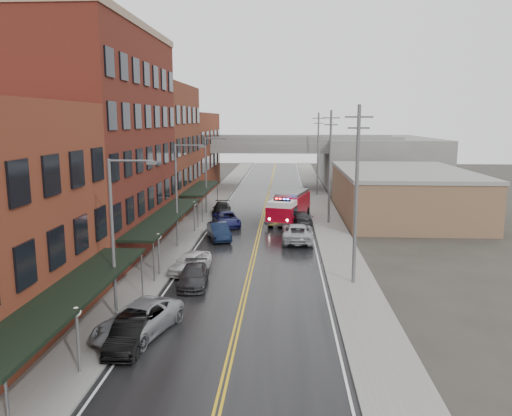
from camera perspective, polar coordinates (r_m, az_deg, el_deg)
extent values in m
plane|color=#2D2B26|center=(21.09, -4.27, -21.52)|extent=(220.00, 220.00, 0.00)
cube|color=black|center=(49.11, 0.36, -2.89)|extent=(11.00, 160.00, 0.02)
cube|color=slate|center=(50.00, -8.03, -2.68)|extent=(3.00, 160.00, 0.15)
cube|color=slate|center=(49.26, 8.88, -2.90)|extent=(3.00, 160.00, 0.15)
cube|color=gray|center=(49.70, -6.17, -2.72)|extent=(0.30, 160.00, 0.15)
cube|color=gray|center=(49.13, 6.96, -2.88)|extent=(0.30, 160.00, 0.15)
cube|color=#591B17|center=(43.79, -17.93, 6.93)|extent=(9.00, 20.00, 18.00)
cube|color=brown|center=(60.50, -11.86, 6.52)|extent=(9.00, 15.00, 15.00)
cube|color=brown|center=(77.58, -8.44, 6.26)|extent=(9.00, 20.00, 12.00)
cube|color=brown|center=(59.95, 16.35, 1.49)|extent=(14.00, 22.00, 5.00)
cube|color=slate|center=(89.42, 13.40, 5.30)|extent=(18.00, 30.00, 8.00)
cube|color=black|center=(25.29, -20.42, -9.11)|extent=(2.60, 16.00, 0.18)
cylinder|color=slate|center=(32.14, -12.90, -7.44)|extent=(0.10, 0.10, 3.00)
cube|color=black|center=(42.76, -10.23, -0.91)|extent=(2.60, 18.00, 0.18)
cylinder|color=slate|center=(34.72, -11.62, -6.07)|extent=(0.10, 0.10, 3.00)
cylinder|color=slate|center=(51.08, -6.68, -0.75)|extent=(0.10, 0.10, 3.00)
cube|color=black|center=(59.69, -6.32, 2.29)|extent=(2.60, 13.00, 0.18)
cylinder|color=slate|center=(53.79, -6.16, -0.19)|extent=(0.10, 0.10, 3.00)
cylinder|color=slate|center=(65.69, -4.42, 1.71)|extent=(0.10, 0.10, 3.00)
cylinder|color=#59595B|center=(23.75, -19.65, -14.49)|extent=(0.14, 0.14, 2.80)
sphere|color=silver|center=(23.18, -19.87, -11.11)|extent=(0.44, 0.44, 0.44)
cylinder|color=#59595B|center=(36.25, -11.04, -5.53)|extent=(0.14, 0.14, 2.80)
sphere|color=silver|center=(35.88, -11.12, -3.22)|extent=(0.44, 0.44, 0.44)
cylinder|color=#59595B|center=(49.56, -7.05, -1.21)|extent=(0.14, 0.14, 2.80)
sphere|color=silver|center=(49.29, -7.09, 0.50)|extent=(0.44, 0.44, 0.44)
cylinder|color=#59595B|center=(28.19, -16.05, -3.74)|extent=(0.18, 0.18, 9.00)
cylinder|color=#59595B|center=(27.12, -14.10, 5.25)|extent=(2.40, 0.12, 0.12)
cube|color=#59595B|center=(26.82, -11.84, 5.08)|extent=(0.50, 0.22, 0.18)
cylinder|color=#59595B|center=(43.31, -9.08, 1.27)|extent=(0.18, 0.18, 9.00)
cylinder|color=#59595B|center=(42.62, -7.66, 7.12)|extent=(2.40, 0.12, 0.12)
cube|color=#59595B|center=(42.43, -6.19, 7.00)|extent=(0.50, 0.22, 0.18)
cylinder|color=#59595B|center=(58.90, -5.75, 3.66)|extent=(0.18, 0.18, 9.00)
cylinder|color=#59595B|center=(58.39, -4.66, 7.96)|extent=(2.40, 0.12, 0.12)
cube|color=#59595B|center=(58.25, -3.57, 7.87)|extent=(0.50, 0.22, 0.18)
cylinder|color=#59595B|center=(33.50, 11.38, 1.23)|extent=(0.24, 0.24, 12.00)
cube|color=#59595B|center=(33.12, 11.70, 10.16)|extent=(1.80, 0.12, 0.12)
cube|color=#59595B|center=(33.12, 11.65, 8.95)|extent=(1.40, 0.12, 0.12)
cylinder|color=#59595B|center=(53.23, 8.44, 4.55)|extent=(0.24, 0.24, 12.00)
cube|color=#59595B|center=(52.99, 8.59, 10.15)|extent=(1.80, 0.12, 0.12)
cube|color=#59595B|center=(53.00, 8.57, 9.39)|extent=(1.40, 0.12, 0.12)
cylinder|color=#59595B|center=(73.11, 7.08, 6.06)|extent=(0.24, 0.24, 12.00)
cube|color=#59595B|center=(72.94, 7.17, 10.14)|extent=(1.80, 0.12, 0.12)
cube|color=#59595B|center=(72.94, 7.16, 9.59)|extent=(1.40, 0.12, 0.12)
cube|color=slate|center=(79.94, 1.58, 7.01)|extent=(40.00, 10.00, 1.50)
cube|color=slate|center=(81.32, -6.22, 4.36)|extent=(1.60, 8.00, 6.00)
cube|color=slate|center=(80.64, 9.43, 4.23)|extent=(1.60, 8.00, 6.00)
cube|color=maroon|center=(55.79, 4.16, 0.43)|extent=(4.21, 6.55, 2.31)
cube|color=maroon|center=(51.77, 2.99, -0.69)|extent=(3.39, 3.47, 1.65)
cube|color=silver|center=(51.57, 3.00, 0.51)|extent=(3.20, 3.22, 0.55)
cube|color=black|center=(51.92, 3.06, -0.29)|extent=(3.13, 2.41, 0.88)
cube|color=slate|center=(55.58, 4.18, 1.77)|extent=(3.84, 6.05, 0.33)
cube|color=black|center=(51.52, 3.00, 0.91)|extent=(1.78, 0.75, 0.15)
sphere|color=#FF0C0C|center=(51.66, 2.36, 1.04)|extent=(0.22, 0.22, 0.22)
sphere|color=#1933FF|center=(51.35, 3.65, 0.97)|extent=(0.22, 0.22, 0.22)
cylinder|color=black|center=(52.15, 1.67, -1.52)|extent=(1.16, 0.66, 1.10)
cylinder|color=black|center=(51.53, 4.24, -1.69)|extent=(1.16, 0.66, 1.10)
cylinder|color=black|center=(55.78, 2.80, -0.76)|extent=(1.16, 0.66, 1.10)
cylinder|color=black|center=(55.19, 5.22, -0.91)|extent=(1.16, 0.66, 1.10)
cylinder|color=black|center=(58.38, 3.53, -0.28)|extent=(1.16, 0.66, 1.10)
cylinder|color=black|center=(57.83, 5.84, -0.42)|extent=(1.16, 0.66, 1.10)
imported|color=black|center=(25.86, -14.23, -13.79)|extent=(1.55, 4.32, 1.42)
imported|color=gray|center=(27.12, -13.29, -12.37)|extent=(4.17, 6.31, 1.61)
imported|color=#29292C|center=(34.08, -7.18, -7.72)|extent=(2.19, 4.70, 1.33)
imported|color=silver|center=(36.94, -7.54, -6.17)|extent=(2.98, 4.76, 1.51)
imported|color=black|center=(46.55, -4.26, -2.68)|extent=(2.98, 4.99, 1.55)
imported|color=#14184D|center=(52.36, -3.40, -1.28)|extent=(3.80, 5.78, 1.48)
imported|color=black|center=(58.38, -3.95, -0.11)|extent=(2.39, 5.12, 1.45)
imported|color=#A8AAB0|center=(45.83, 4.74, -2.82)|extent=(2.82, 6.02, 1.67)
imported|color=#262528|center=(53.02, 4.97, -1.15)|extent=(3.04, 5.42, 1.48)
imported|color=silver|center=(60.50, 4.59, 0.20)|extent=(2.30, 4.23, 1.36)
imported|color=black|center=(68.38, 4.72, 1.40)|extent=(1.64, 4.58, 1.50)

